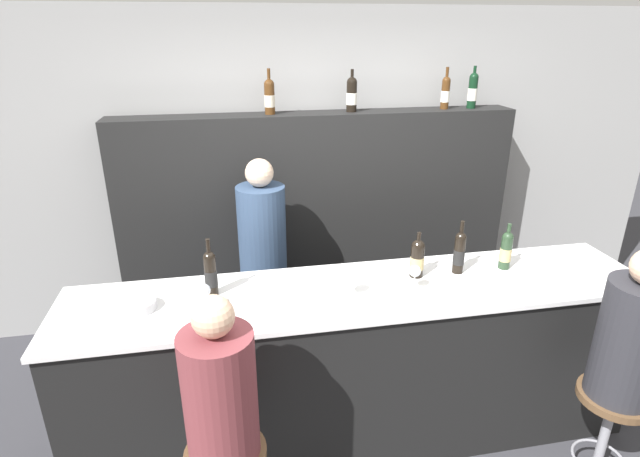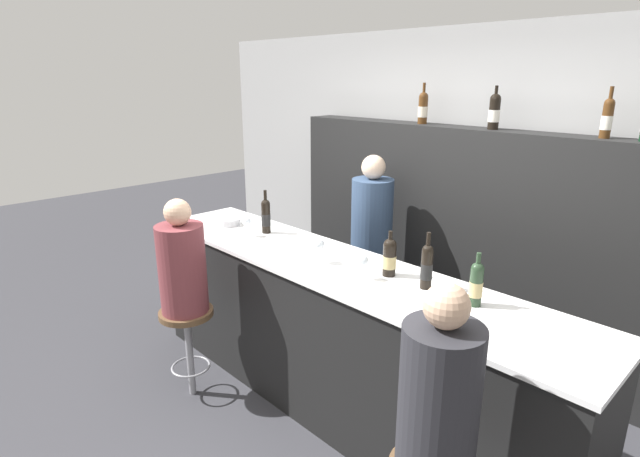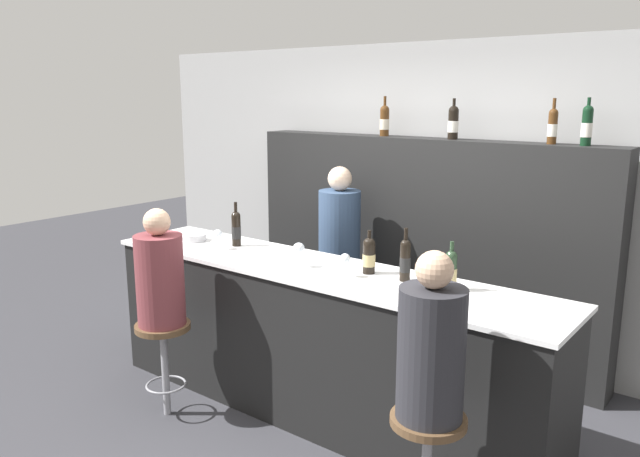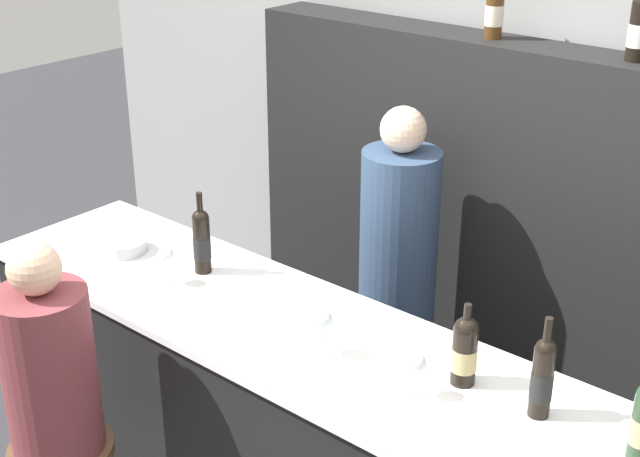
% 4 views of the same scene
% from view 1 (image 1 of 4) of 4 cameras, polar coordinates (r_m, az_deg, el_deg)
% --- Properties ---
extents(wall_back, '(6.40, 0.05, 2.60)m').
position_cam_1_polar(wall_back, '(4.24, -0.79, 6.51)').
color(wall_back, '#9E9E9E').
rests_on(wall_back, ground_plane).
extents(bar_counter, '(3.36, 0.68, 1.05)m').
position_cam_1_polar(bar_counter, '(3.15, 4.63, -15.28)').
color(bar_counter, black).
rests_on(bar_counter, ground_plane).
extents(back_bar_cabinet, '(3.16, 0.28, 1.83)m').
position_cam_1_polar(back_bar_cabinet, '(4.16, -0.22, 0.55)').
color(back_bar_cabinet, black).
rests_on(back_bar_cabinet, ground_plane).
extents(wine_bottle_counter_0, '(0.07, 0.07, 0.34)m').
position_cam_1_polar(wine_bottle_counter_0, '(2.80, -12.39, -4.95)').
color(wine_bottle_counter_0, black).
rests_on(wine_bottle_counter_0, bar_counter).
extents(wine_bottle_counter_1, '(0.08, 0.08, 0.28)m').
position_cam_1_polar(wine_bottle_counter_1, '(3.00, 11.06, -3.32)').
color(wine_bottle_counter_1, black).
rests_on(wine_bottle_counter_1, bar_counter).
extents(wine_bottle_counter_2, '(0.07, 0.07, 0.33)m').
position_cam_1_polar(wine_bottle_counter_2, '(3.09, 15.64, -2.59)').
color(wine_bottle_counter_2, black).
rests_on(wine_bottle_counter_2, bar_counter).
extents(wine_bottle_counter_3, '(0.07, 0.07, 0.29)m').
position_cam_1_polar(wine_bottle_counter_3, '(3.24, 20.49, -2.30)').
color(wine_bottle_counter_3, '#233823').
rests_on(wine_bottle_counter_3, bar_counter).
extents(wine_bottle_backbar_0, '(0.08, 0.08, 0.33)m').
position_cam_1_polar(wine_bottle_backbar_0, '(3.85, -5.79, 14.80)').
color(wine_bottle_backbar_0, '#4C2D14').
rests_on(wine_bottle_backbar_0, back_bar_cabinet).
extents(wine_bottle_backbar_1, '(0.08, 0.08, 0.32)m').
position_cam_1_polar(wine_bottle_backbar_1, '(3.95, 3.65, 15.07)').
color(wine_bottle_backbar_1, black).
rests_on(wine_bottle_backbar_1, back_bar_cabinet).
extents(wine_bottle_backbar_2, '(0.07, 0.07, 0.32)m').
position_cam_1_polar(wine_bottle_backbar_2, '(4.21, 14.14, 14.86)').
color(wine_bottle_backbar_2, '#4C2D14').
rests_on(wine_bottle_backbar_2, back_bar_cabinet).
extents(wine_bottle_backbar_3, '(0.07, 0.07, 0.33)m').
position_cam_1_polar(wine_bottle_backbar_3, '(4.31, 17.05, 14.87)').
color(wine_bottle_backbar_3, black).
rests_on(wine_bottle_backbar_3, back_bar_cabinet).
extents(wine_glass_0, '(0.07, 0.07, 0.15)m').
position_cam_1_polar(wine_glass_0, '(2.67, -13.08, -7.01)').
color(wine_glass_0, silver).
rests_on(wine_glass_0, bar_counter).
extents(wine_glass_1, '(0.08, 0.08, 0.16)m').
position_cam_1_polar(wine_glass_1, '(2.73, 3.41, -5.53)').
color(wine_glass_1, silver).
rests_on(wine_glass_1, bar_counter).
extents(wine_glass_2, '(0.07, 0.07, 0.15)m').
position_cam_1_polar(wine_glass_2, '(2.84, 10.80, -4.97)').
color(wine_glass_2, silver).
rests_on(wine_glass_2, bar_counter).
extents(metal_bowl, '(0.19, 0.19, 0.05)m').
position_cam_1_polar(metal_bowl, '(2.82, -20.12, -8.20)').
color(metal_bowl, '#B7B7BC').
rests_on(metal_bowl, bar_counter).
extents(guest_seated_left, '(0.32, 0.32, 0.79)m').
position_cam_1_polar(guest_seated_left, '(2.27, -11.40, -17.63)').
color(guest_seated_left, brown).
rests_on(guest_seated_left, bar_stool_left).
extents(bar_stool_right, '(0.37, 0.37, 0.66)m').
position_cam_1_polar(bar_stool_right, '(3.22, 30.20, -17.97)').
color(bar_stool_right, gray).
rests_on(bar_stool_right, ground_plane).
extents(guest_seated_right, '(0.32, 0.32, 0.82)m').
position_cam_1_polar(guest_seated_right, '(2.95, 32.06, -10.38)').
color(guest_seated_right, '#28282D').
rests_on(guest_seated_right, bar_stool_right).
extents(bartender, '(0.35, 0.35, 1.60)m').
position_cam_1_polar(bartender, '(3.76, -6.42, -4.97)').
color(bartender, '#334766').
rests_on(bartender, ground_plane).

